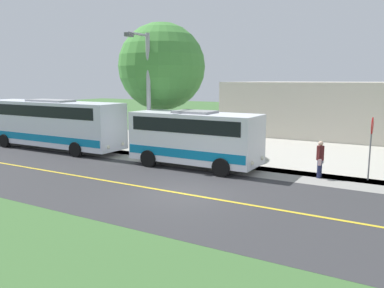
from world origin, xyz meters
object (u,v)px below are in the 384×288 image
(stop_sign, at_px, (371,138))
(street_light_pole, at_px, (147,90))
(transit_bus_rear, at_px, (52,122))
(commercial_building, at_px, (363,109))
(shuttle_bus_front, at_px, (195,136))
(pedestrian_with_bags, at_px, (320,158))
(tree_curbside, at_px, (162,67))

(stop_sign, distance_m, street_light_pole, 11.71)
(transit_bus_rear, height_order, commercial_building, commercial_building)
(shuttle_bus_front, distance_m, pedestrian_with_bags, 6.26)
(shuttle_bus_front, height_order, pedestrian_with_bags, shuttle_bus_front)
(pedestrian_with_bags, xyz_separation_m, tree_curbside, (-1.93, -10.16, 4.38))
(tree_curbside, bearing_deg, transit_bus_rear, -66.52)
(transit_bus_rear, bearing_deg, pedestrian_with_bags, 93.38)
(commercial_building, bearing_deg, street_light_pole, -29.41)
(pedestrian_with_bags, height_order, commercial_building, commercial_building)
(shuttle_bus_front, xyz_separation_m, tree_curbside, (-2.90, -4.01, 3.68))
(stop_sign, bearing_deg, tree_curbside, -96.08)
(street_light_pole, height_order, tree_curbside, tree_curbside)
(pedestrian_with_bags, height_order, street_light_pole, street_light_pole)
(shuttle_bus_front, height_order, stop_sign, shuttle_bus_front)
(tree_curbside, bearing_deg, stop_sign, 83.92)
(transit_bus_rear, bearing_deg, stop_sign, 94.92)
(transit_bus_rear, xyz_separation_m, tree_curbside, (-2.93, 6.75, 3.53))
(stop_sign, bearing_deg, pedestrian_with_bags, -72.74)
(shuttle_bus_front, height_order, transit_bus_rear, transit_bus_rear)
(pedestrian_with_bags, relative_size, stop_sign, 0.60)
(stop_sign, xyz_separation_m, tree_curbside, (-1.30, -12.20, 3.35))
(stop_sign, relative_size, street_light_pole, 0.41)
(tree_curbside, distance_m, commercial_building, 17.51)
(shuttle_bus_front, relative_size, tree_curbside, 0.87)
(pedestrian_with_bags, distance_m, street_light_pole, 9.92)
(street_light_pole, bearing_deg, stop_sign, 96.15)
(transit_bus_rear, height_order, pedestrian_with_bags, transit_bus_rear)
(street_light_pole, bearing_deg, tree_curbside, -164.12)
(stop_sign, relative_size, commercial_building, 0.14)
(shuttle_bus_front, height_order, commercial_building, commercial_building)
(stop_sign, distance_m, tree_curbside, 12.72)
(shuttle_bus_front, height_order, street_light_pole, street_light_pole)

